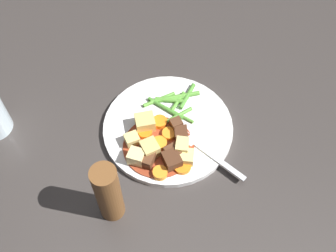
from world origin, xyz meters
TOP-DOWN VIEW (x-y plane):
  - ground_plane at (0.00, 0.00)m, footprint 3.00×3.00m
  - dinner_plate at (0.00, 0.00)m, footprint 0.25×0.25m
  - stew_sauce at (0.05, -0.01)m, footprint 0.13×0.13m
  - carrot_slice_0 at (0.03, -0.04)m, footprint 0.04×0.04m
  - carrot_slice_1 at (0.00, -0.02)m, footprint 0.03×0.03m
  - carrot_slice_2 at (0.10, 0.01)m, footprint 0.03×0.03m
  - carrot_slice_3 at (0.02, 0.01)m, footprint 0.04×0.04m
  - carrot_slice_4 at (0.04, -0.01)m, footprint 0.04×0.04m
  - carrot_slice_5 at (0.08, 0.05)m, footprint 0.04×0.04m
  - potato_chunk_0 at (0.06, 0.05)m, footprint 0.03×0.03m
  - potato_chunk_1 at (0.01, -0.04)m, footprint 0.04×0.05m
  - potato_chunk_2 at (0.05, 0.04)m, footprint 0.03×0.03m
  - potato_chunk_3 at (0.07, -0.02)m, footprint 0.04×0.04m
  - potato_chunk_4 at (0.09, -0.04)m, footprint 0.03×0.03m
  - potato_chunk_5 at (0.05, -0.06)m, footprint 0.03×0.03m
  - meat_chunk_0 at (0.09, -0.02)m, footprint 0.04×0.04m
  - meat_chunk_1 at (0.06, 0.02)m, footprint 0.04×0.04m
  - meat_chunk_2 at (-0.00, 0.02)m, footprint 0.03×0.03m
  - meat_chunk_3 at (0.02, 0.03)m, footprint 0.04×0.03m
  - meat_chunk_4 at (0.08, 0.03)m, footprint 0.04×0.04m
  - green_bean_0 at (-0.02, 0.01)m, footprint 0.06×0.06m
  - green_bean_1 at (-0.06, -0.01)m, footprint 0.04×0.07m
  - green_bean_2 at (-0.06, 0.01)m, footprint 0.05×0.02m
  - green_bean_3 at (-0.06, -0.01)m, footprint 0.02×0.06m
  - green_bean_4 at (-0.07, 0.01)m, footprint 0.04×0.07m
  - green_bean_5 at (-0.08, 0.02)m, footprint 0.07×0.02m
  - green_bean_6 at (-0.03, 0.01)m, footprint 0.03×0.07m
  - green_bean_7 at (-0.06, -0.03)m, footprint 0.05×0.06m
  - green_bean_8 at (-0.04, -0.02)m, footprint 0.04×0.08m
  - fork at (0.04, 0.08)m, footprint 0.09×0.16m
  - pepper_mill at (0.18, -0.05)m, footprint 0.04×0.04m

SIDE VIEW (x-z plane):
  - ground_plane at x=0.00m, z-range 0.00..0.00m
  - dinner_plate at x=0.00m, z-range 0.00..0.01m
  - stew_sauce at x=0.05m, z-range 0.01..0.02m
  - fork at x=0.04m, z-range 0.01..0.02m
  - green_bean_6 at x=-0.03m, z-range 0.01..0.02m
  - green_bean_0 at x=-0.02m, z-range 0.01..0.02m
  - green_bean_7 at x=-0.06m, z-range 0.01..0.02m
  - green_bean_8 at x=-0.04m, z-range 0.01..0.02m
  - green_bean_2 at x=-0.06m, z-range 0.01..0.02m
  - green_bean_1 at x=-0.06m, z-range 0.01..0.02m
  - carrot_slice_5 at x=0.08m, z-range 0.01..0.02m
  - green_bean_4 at x=-0.07m, z-range 0.01..0.02m
  - green_bean_5 at x=-0.08m, z-range 0.01..0.02m
  - carrot_slice_4 at x=0.04m, z-range 0.01..0.02m
  - green_bean_3 at x=-0.06m, z-range 0.01..0.02m
  - carrot_slice_0 at x=0.03m, z-range 0.01..0.02m
  - carrot_slice_3 at x=0.02m, z-range 0.01..0.02m
  - carrot_slice_2 at x=0.10m, z-range 0.01..0.02m
  - carrot_slice_1 at x=0.00m, z-range 0.01..0.03m
  - potato_chunk_0 at x=0.06m, z-range 0.01..0.03m
  - potato_chunk_5 at x=0.05m, z-range 0.01..0.03m
  - meat_chunk_3 at x=0.02m, z-range 0.01..0.03m
  - meat_chunk_1 at x=0.06m, z-range 0.01..0.03m
  - meat_chunk_2 at x=0.00m, z-range 0.01..0.04m
  - meat_chunk_0 at x=0.09m, z-range 0.01..0.04m
  - meat_chunk_4 at x=0.08m, z-range 0.01..0.04m
  - potato_chunk_2 at x=0.05m, z-range 0.01..0.04m
  - potato_chunk_4 at x=0.09m, z-range 0.01..0.04m
  - potato_chunk_1 at x=0.01m, z-range 0.01..0.04m
  - potato_chunk_3 at x=0.07m, z-range 0.01..0.04m
  - pepper_mill at x=0.18m, z-range 0.00..0.14m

